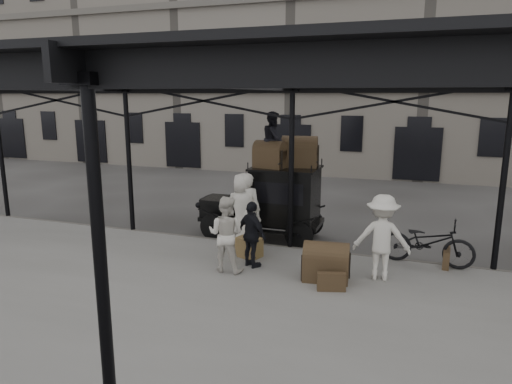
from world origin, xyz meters
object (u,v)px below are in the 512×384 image
Objects in this scene: taxi at (275,199)px; steamer_trunk_roof_near at (270,156)px; porter_left at (247,209)px; bicycle at (427,242)px; porter_official at (252,235)px; steamer_trunk_platform at (326,264)px.

steamer_trunk_roof_near is (-0.08, -0.25, 1.30)m from taxi.
porter_left is (-0.42, -1.21, -0.05)m from taxi.
porter_left is 0.92× the size of bicycle.
porter_official is 1.61× the size of steamer_trunk_platform.
steamer_trunk_roof_near is at bearing -51.90° from porter_official.
taxi is 1.28m from porter_left.
steamer_trunk_roof_near reaches higher than steamer_trunk_platform.
steamer_trunk_platform is at bearing 142.97° from porter_left.
taxi reaches higher than bicycle.
bicycle is at bearing -15.98° from taxi.
porter_left is at bearing -35.67° from porter_official.
porter_official is 2.94m from steamer_trunk_roof_near.
steamer_trunk_roof_near is at bearing 122.80° from steamer_trunk_platform.
taxi is at bearing 119.34° from steamer_trunk_platform.
taxi is 1.32m from steamer_trunk_roof_near.
porter_official is 1.83× the size of steamer_trunk_roof_near.
taxi is 1.82× the size of porter_left.
steamer_trunk_platform is (2.51, -1.74, -0.64)m from porter_left.
steamer_trunk_platform is (-2.13, -1.74, -0.21)m from bicycle.
bicycle reaches higher than steamer_trunk_platform.
taxi is 1.68× the size of bicycle.
bicycle is (4.22, -1.21, -0.48)m from taxi.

